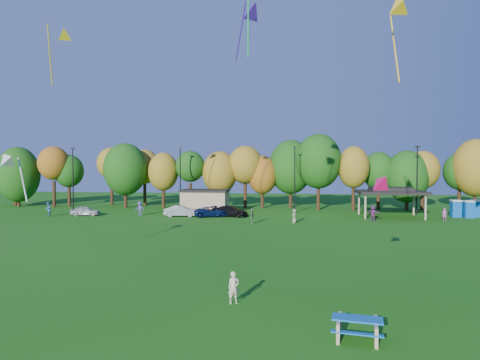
# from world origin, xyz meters

# --- Properties ---
(ground) EXTENTS (160.00, 160.00, 0.00)m
(ground) POSITION_xyz_m (0.00, 0.00, 0.00)
(ground) COLOR #19600F
(ground) RESTS_ON ground
(tree_line) EXTENTS (93.57, 10.55, 11.15)m
(tree_line) POSITION_xyz_m (-1.03, 45.51, 5.91)
(tree_line) COLOR black
(tree_line) RESTS_ON ground
(lamp_posts) EXTENTS (64.50, 0.25, 9.09)m
(lamp_posts) POSITION_xyz_m (2.00, 40.00, 4.90)
(lamp_posts) COLOR black
(lamp_posts) RESTS_ON ground
(utility_building) EXTENTS (6.30, 4.30, 3.25)m
(utility_building) POSITION_xyz_m (-10.00, 38.00, 1.64)
(utility_building) COLOR tan
(utility_building) RESTS_ON ground
(pavilion) EXTENTS (8.20, 6.20, 3.77)m
(pavilion) POSITION_xyz_m (14.00, 37.00, 3.23)
(pavilion) COLOR tan
(pavilion) RESTS_ON ground
(porta_potties) EXTENTS (3.75, 2.19, 2.18)m
(porta_potties) POSITION_xyz_m (23.44, 37.79, 1.10)
(porta_potties) COLOR #0D54B5
(porta_potties) RESTS_ON ground
(picnic_table) EXTENTS (2.08, 1.81, 0.81)m
(picnic_table) POSITION_xyz_m (4.14, -2.34, 0.47)
(picnic_table) COLOR tan
(picnic_table) RESTS_ON ground
(kite_flyer) EXTENTS (0.65, 0.56, 1.52)m
(kite_flyer) POSITION_xyz_m (-1.05, 1.21, 0.76)
(kite_flyer) COLOR beige
(kite_flyer) RESTS_ON ground
(car_a) EXTENTS (3.89, 2.07, 1.26)m
(car_a) POSITION_xyz_m (-24.92, 33.66, 0.63)
(car_a) COLOR #B9B9B9
(car_a) RESTS_ON ground
(car_b) EXTENTS (4.40, 1.92, 1.41)m
(car_b) POSITION_xyz_m (-12.36, 34.24, 0.70)
(car_b) COLOR #939398
(car_b) RESTS_ON ground
(car_c) EXTENTS (4.99, 3.50, 1.27)m
(car_c) POSITION_xyz_m (-8.48, 34.54, 0.63)
(car_c) COLOR #0D1C4E
(car_c) RESTS_ON ground
(car_d) EXTENTS (4.98, 2.90, 1.36)m
(car_d) POSITION_xyz_m (-6.18, 35.08, 0.68)
(car_d) COLOR black
(car_d) RESTS_ON ground
(far_person_0) EXTENTS (0.62, 0.47, 1.55)m
(far_person_0) POSITION_xyz_m (19.45, 33.84, 0.78)
(far_person_0) COLOR #BA58A0
(far_person_0) RESTS_ON ground
(far_person_1) EXTENTS (0.45, 1.04, 1.76)m
(far_person_1) POSITION_xyz_m (-2.76, 28.38, 0.88)
(far_person_1) COLOR #5B8E57
(far_person_1) RESTS_ON ground
(far_person_2) EXTENTS (1.64, 1.56, 1.85)m
(far_person_2) POSITION_xyz_m (11.12, 32.90, 0.93)
(far_person_2) COLOR #903C8B
(far_person_2) RESTS_ON ground
(far_person_3) EXTENTS (1.03, 1.12, 1.86)m
(far_person_3) POSITION_xyz_m (-29.28, 32.31, 0.93)
(far_person_3) COLOR #4E76AC
(far_person_3) RESTS_ON ground
(far_person_4) EXTENTS (1.20, 0.70, 1.85)m
(far_person_4) POSITION_xyz_m (-17.93, 34.50, 0.93)
(far_person_4) COLOR #4B4291
(far_person_4) RESTS_ON ground
(far_person_5) EXTENTS (0.54, 0.79, 1.58)m
(far_person_5) POSITION_xyz_m (1.93, 30.06, 0.79)
(far_person_5) COLOR #8F9566
(far_person_5) RESTS_ON ground
(kite_0) EXTENTS (2.34, 2.72, 4.63)m
(kite_0) POSITION_xyz_m (-1.22, 12.27, 17.68)
(kite_0) COLOR #361885
(kite_1) EXTENTS (1.33, 1.56, 1.35)m
(kite_1) POSITION_xyz_m (6.41, 4.57, 5.69)
(kite_1) COLOR #DE0C5E
(kite_5) EXTENTS (1.77, 3.24, 5.44)m
(kite_5) POSITION_xyz_m (-17.77, 16.22, 17.84)
(kite_5) COLOR gold
(kite_11) EXTENTS (1.52, 3.35, 5.49)m
(kite_11) POSITION_xyz_m (8.00, 8.55, 16.23)
(kite_11) COLOR yellow
(kite_12) EXTENTS (2.15, 1.57, 3.47)m
(kite_12) POSITION_xyz_m (-16.21, 6.32, 6.95)
(kite_12) COLOR silver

